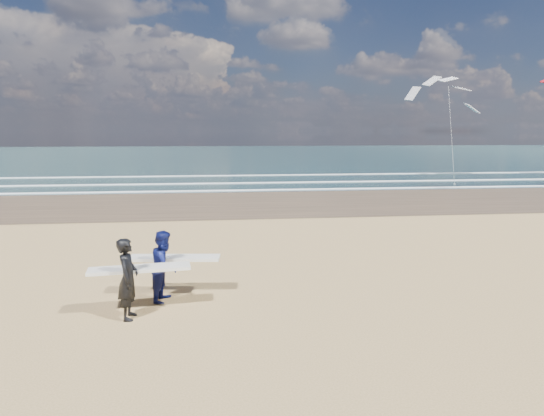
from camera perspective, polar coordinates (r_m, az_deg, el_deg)
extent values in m
cube|color=#4C3A28|center=(33.88, 27.32, 1.24)|extent=(220.00, 12.00, 0.01)
cube|color=#1B373C|center=(84.02, 6.22, 6.25)|extent=(220.00, 100.00, 0.02)
cube|color=white|center=(37.90, 23.28, 2.31)|extent=(220.00, 0.50, 0.05)
cube|color=white|center=(42.01, 20.08, 3.08)|extent=(220.00, 0.50, 0.05)
cube|color=white|center=(47.87, 16.57, 3.92)|extent=(220.00, 0.50, 0.05)
imported|color=black|center=(10.89, -16.59, -7.98)|extent=(0.45, 0.66, 1.77)
cube|color=white|center=(11.16, -15.30, -6.89)|extent=(2.24, 0.77, 0.07)
imported|color=#0E1551|center=(11.83, -12.50, -6.65)|extent=(0.82, 0.95, 1.70)
cube|color=white|center=(12.12, -11.41, -5.77)|extent=(2.24, 0.76, 0.07)
cube|color=slate|center=(39.04, 20.68, 2.63)|extent=(0.12, 0.12, 0.10)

